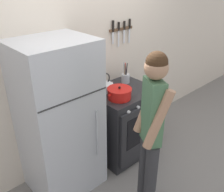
{
  "coord_description": "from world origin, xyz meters",
  "views": [
    {
      "loc": [
        -1.62,
        -2.23,
        2.16
      ],
      "look_at": [
        -0.0,
        -0.47,
        0.97
      ],
      "focal_mm": 40.0,
      "sensor_mm": 36.0,
      "label": 1
    }
  ],
  "objects": [
    {
      "name": "person",
      "position": [
        -0.14,
        -1.12,
        0.93
      ],
      "size": [
        0.37,
        0.4,
        1.63
      ],
      "rotation": [
        0.0,
        0.0,
        1.07
      ],
      "color": "#2D2D30",
      "rests_on": "ground_plane"
    },
    {
      "name": "dutch_oven_pot",
      "position": [
        0.13,
        -0.45,
        0.95
      ],
      "size": [
        0.32,
        0.28,
        0.15
      ],
      "color": "red",
      "rests_on": "stove_range"
    },
    {
      "name": "wall_back",
      "position": [
        0.0,
        0.03,
        1.27
      ],
      "size": [
        10.0,
        0.06,
        2.55
      ],
      "color": "beige",
      "rests_on": "ground_plane"
    },
    {
      "name": "ground_plane",
      "position": [
        0.0,
        0.0,
        0.0
      ],
      "size": [
        14.0,
        14.0,
        0.0
      ],
      "primitive_type": "plane",
      "color": "slate"
    },
    {
      "name": "tea_kettle",
      "position": [
        0.14,
        -0.19,
        0.95
      ],
      "size": [
        0.24,
        0.19,
        0.22
      ],
      "color": "silver",
      "rests_on": "stove_range"
    },
    {
      "name": "stove_range",
      "position": [
        0.3,
        -0.35,
        0.45
      ],
      "size": [
        0.76,
        0.68,
        0.89
      ],
      "color": "#232326",
      "rests_on": "ground_plane"
    },
    {
      "name": "refrigerator",
      "position": [
        -0.57,
        -0.31,
        0.82
      ],
      "size": [
        0.72,
        0.64,
        1.64
      ],
      "color": "#B7BABF",
      "rests_on": "ground_plane"
    },
    {
      "name": "utensil_jar",
      "position": [
        0.49,
        -0.19,
        0.95
      ],
      "size": [
        0.1,
        0.1,
        0.28
      ],
      "color": "#B7BABF",
      "rests_on": "stove_range"
    },
    {
      "name": "wall_knife_strip",
      "position": [
        0.57,
        -0.02,
        1.53
      ],
      "size": [
        0.38,
        0.03,
        0.33
      ],
      "color": "brown"
    }
  ]
}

